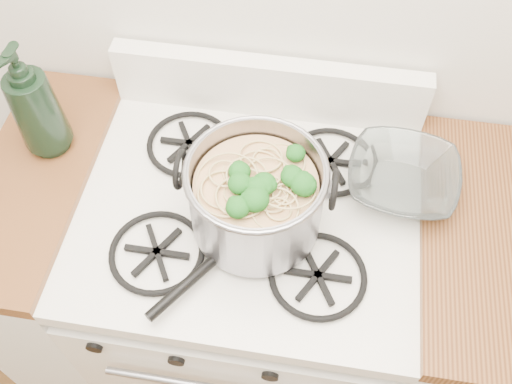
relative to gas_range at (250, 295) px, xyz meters
name	(u,v)px	position (x,y,z in m)	size (l,w,h in m)	color
gas_range	(250,295)	(0.00, 0.00, 0.00)	(0.76, 0.66, 0.92)	white
counter_left	(82,266)	(-0.51, 0.00, 0.02)	(0.25, 0.65, 0.92)	silver
stock_pot	(256,198)	(0.02, -0.04, 0.58)	(0.31, 0.28, 0.19)	gray
spatula	(241,235)	(0.00, -0.09, 0.50)	(0.29, 0.31, 0.02)	black
glass_bowl	(401,182)	(0.33, 0.10, 0.50)	(0.10, 0.10, 0.02)	white
bottle	(33,101)	(-0.49, 0.09, 0.63)	(0.11, 0.11, 0.29)	black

